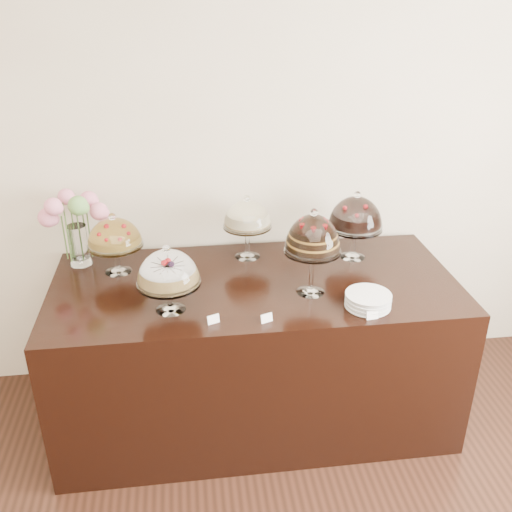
{
  "coord_description": "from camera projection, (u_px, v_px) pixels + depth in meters",
  "views": [
    {
      "loc": [
        -0.47,
        -0.25,
        2.39
      ],
      "look_at": [
        -0.12,
        2.4,
        1.08
      ],
      "focal_mm": 40.0,
      "sensor_mm": 36.0,
      "label": 1
    }
  ],
  "objects": [
    {
      "name": "price_card_extra",
      "position": [
        267.0,
        318.0,
        2.73
      ],
      "size": [
        0.06,
        0.04,
        0.04
      ],
      "primitive_type": "cube",
      "rotation": [
        -0.21,
        0.0,
        0.37
      ],
      "color": "white",
      "rests_on": "display_counter"
    },
    {
      "name": "plate_stack",
      "position": [
        368.0,
        300.0,
        2.85
      ],
      "size": [
        0.22,
        0.22,
        0.07
      ],
      "color": "silver",
      "rests_on": "display_counter"
    },
    {
      "name": "cake_stand_dark_choco",
      "position": [
        356.0,
        215.0,
        3.27
      ],
      "size": [
        0.32,
        0.32,
        0.41
      ],
      "color": "white",
      "rests_on": "display_counter"
    },
    {
      "name": "cake_stand_fruit_tart",
      "position": [
        114.0,
        235.0,
        3.11
      ],
      "size": [
        0.31,
        0.31,
        0.35
      ],
      "color": "white",
      "rests_on": "display_counter"
    },
    {
      "name": "cake_stand_choco_layer",
      "position": [
        313.0,
        237.0,
        2.86
      ],
      "size": [
        0.29,
        0.29,
        0.47
      ],
      "color": "white",
      "rests_on": "display_counter"
    },
    {
      "name": "display_counter",
      "position": [
        255.0,
        350.0,
        3.3
      ],
      "size": [
        2.2,
        1.0,
        0.9
      ],
      "primitive_type": "cube",
      "color": "black",
      "rests_on": "ground"
    },
    {
      "name": "wall_back",
      "position": [
        264.0,
        146.0,
        3.34
      ],
      "size": [
        5.0,
        0.04,
        3.0
      ],
      "primitive_type": "cube",
      "color": "beige",
      "rests_on": "ground"
    },
    {
      "name": "flower_vase",
      "position": [
        75.0,
        219.0,
        3.17
      ],
      "size": [
        0.38,
        0.31,
        0.44
      ],
      "color": "white",
      "rests_on": "display_counter"
    },
    {
      "name": "price_card_right",
      "position": [
        372.0,
        315.0,
        2.75
      ],
      "size": [
        0.06,
        0.02,
        0.04
      ],
      "primitive_type": "cube",
      "rotation": [
        -0.21,
        0.0,
        0.13
      ],
      "color": "white",
      "rests_on": "display_counter"
    },
    {
      "name": "cake_stand_cheesecake",
      "position": [
        247.0,
        217.0,
        3.27
      ],
      "size": [
        0.28,
        0.28,
        0.38
      ],
      "color": "white",
      "rests_on": "display_counter"
    },
    {
      "name": "price_card_left",
      "position": [
        213.0,
        319.0,
        2.72
      ],
      "size": [
        0.06,
        0.04,
        0.04
      ],
      "primitive_type": "cube",
      "rotation": [
        -0.21,
        0.0,
        0.36
      ],
      "color": "white",
      "rests_on": "display_counter"
    },
    {
      "name": "cake_stand_sugar_sponge",
      "position": [
        168.0,
        271.0,
        2.75
      ],
      "size": [
        0.31,
        0.31,
        0.35
      ],
      "color": "white",
      "rests_on": "display_counter"
    }
  ]
}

